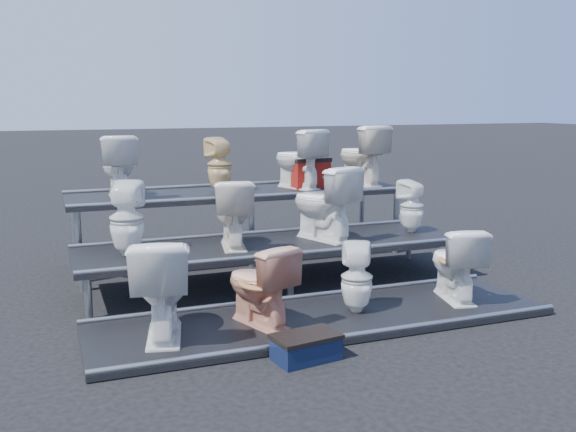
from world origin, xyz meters
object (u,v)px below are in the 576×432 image
object	(u,v)px
toilet_2	(357,278)
toilet_3	(455,263)
toilet_0	(161,287)
toilet_6	(323,203)
toilet_1	(259,284)
step_stool	(306,349)
toilet_9	(220,165)
toilet_8	(118,166)
toilet_10	(298,159)
red_crate	(308,174)
toilet_4	(127,219)
toilet_5	(232,213)
toilet_11	(361,155)
toilet_7	(412,206)

from	to	relation	value
toilet_2	toilet_3	distance (m)	1.07
toilet_0	toilet_6	size ratio (longest dim) A/B	1.03
toilet_1	toilet_2	distance (m)	0.94
step_stool	toilet_6	bearing A→B (deg)	54.17
toilet_0	toilet_9	xyz separation A→B (m)	(1.19, 2.60, 0.72)
toilet_8	toilet_10	size ratio (longest dim) A/B	0.96
toilet_0	red_crate	size ratio (longest dim) A/B	1.78
toilet_2	toilet_4	distance (m)	2.34
toilet_0	toilet_2	size ratio (longest dim) A/B	1.31
toilet_4	step_stool	xyz separation A→B (m)	(1.08, -2.04, -0.74)
red_crate	toilet_4	bearing A→B (deg)	-155.66
toilet_5	toilet_11	world-z (taller)	toilet_11
toilet_6	toilet_8	distance (m)	2.45
toilet_2	toilet_10	size ratio (longest dim) A/B	0.84
toilet_6	toilet_7	size ratio (longest dim) A/B	1.35
toilet_5	toilet_11	distance (m)	2.57
toilet_2	toilet_9	xyz separation A→B (m)	(-0.59, 2.60, 0.82)
toilet_1	toilet_8	bearing A→B (deg)	-90.69
toilet_4	red_crate	size ratio (longest dim) A/B	1.57
step_stool	toilet_11	bearing A→B (deg)	48.21
toilet_1	toilet_3	bearing A→B (deg)	160.83
red_crate	step_stool	distance (m)	3.77
toilet_0	toilet_5	distance (m)	1.66
toilet_3	toilet_10	world-z (taller)	toilet_10
toilet_10	toilet_9	bearing A→B (deg)	-18.86
toilet_5	toilet_8	world-z (taller)	toilet_8
toilet_3	toilet_5	distance (m)	2.31
toilet_2	toilet_3	world-z (taller)	toilet_3
toilet_2	toilet_10	distance (m)	2.78
toilet_7	toilet_9	xyz separation A→B (m)	(-1.96, 1.30, 0.43)
toilet_7	toilet_8	distance (m)	3.47
toilet_0	toilet_4	xyz separation A→B (m)	(-0.10, 1.30, 0.35)
toilet_1	toilet_9	xyz separation A→B (m)	(0.35, 2.60, 0.78)
toilet_1	toilet_8	size ratio (longest dim) A/B	0.98
toilet_7	toilet_10	size ratio (longest dim) A/B	0.80
toilet_0	toilet_7	distance (m)	3.42
toilet_9	toilet_10	size ratio (longest dim) A/B	0.89
toilet_0	step_stool	xyz separation A→B (m)	(0.98, -0.74, -0.40)
toilet_3	toilet_9	bearing A→B (deg)	-44.74
toilet_3	red_crate	xyz separation A→B (m)	(-0.46, 2.62, 0.61)
toilet_1	toilet_7	world-z (taller)	toilet_7
toilet_10	toilet_1	bearing A→B (deg)	42.96
toilet_7	toilet_2	bearing A→B (deg)	26.01
toilet_0	toilet_6	distance (m)	2.43
toilet_1	toilet_8	xyz separation A→B (m)	(-0.87, 2.60, 0.81)
toilet_8	toilet_11	xyz separation A→B (m)	(3.17, 0.00, 0.03)
toilet_3	toilet_5	world-z (taller)	toilet_5
toilet_7	toilet_9	size ratio (longest dim) A/B	0.90
toilet_3	toilet_11	size ratio (longest dim) A/B	0.91
toilet_4	step_stool	world-z (taller)	toilet_4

